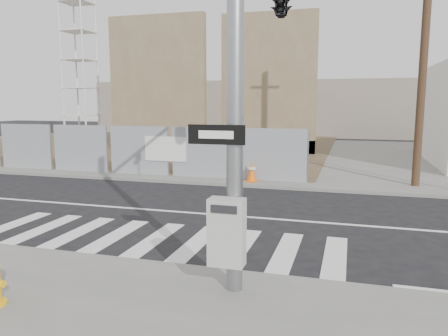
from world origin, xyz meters
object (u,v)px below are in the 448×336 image
(signal_pole, at_px, (269,20))
(crane_tower, at_px, (77,18))
(traffic_cone_d, at_px, (252,171))
(traffic_cone_c, at_px, (71,161))

(signal_pole, height_order, crane_tower, crane_tower)
(crane_tower, distance_m, traffic_cone_d, 21.69)
(traffic_cone_c, xyz_separation_m, traffic_cone_d, (8.35, -0.64, 0.01))
(signal_pole, xyz_separation_m, traffic_cone_d, (-1.84, 6.68, -4.28))
(crane_tower, distance_m, traffic_cone_c, 16.23)
(crane_tower, xyz_separation_m, traffic_cone_c, (7.30, -11.73, -8.53))
(signal_pole, relative_size, crane_tower, 0.39)
(crane_tower, height_order, traffic_cone_c, crane_tower)
(traffic_cone_c, bearing_deg, traffic_cone_d, -4.35)
(signal_pole, bearing_deg, traffic_cone_d, 105.38)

